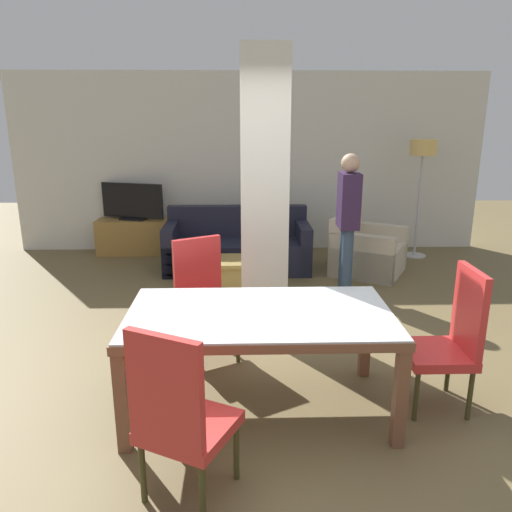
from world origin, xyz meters
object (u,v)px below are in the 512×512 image
object	(u,v)px
coffee_table	(227,275)
tv_stand	(135,237)
dining_table	(260,330)
bottle	(217,249)
armchair	(366,253)
floor_lamp	(423,158)
dining_chair_head_right	(450,337)
dining_chair_near_left	(179,414)
tv_screen	(132,202)
standing_person	(348,215)
dining_chair_far_left	(203,297)
sofa	(237,248)

from	to	relation	value
coffee_table	tv_stand	xyz separation A→B (m)	(-1.47, 1.79, 0.05)
dining_table	bottle	xyz separation A→B (m)	(-0.42, 2.62, -0.11)
armchair	floor_lamp	bearing A→B (deg)	158.91
dining_table	dining_chair_head_right	distance (m)	1.37
coffee_table	dining_chair_near_left	bearing A→B (deg)	-92.65
bottle	tv_screen	distance (m)	2.17
dining_table	floor_lamp	bearing A→B (deg)	58.07
dining_table	coffee_table	size ratio (longest dim) A/B	2.76
floor_lamp	standing_person	xyz separation A→B (m)	(-1.38, -1.56, -0.52)
armchair	standing_person	xyz separation A→B (m)	(-0.44, -0.77, 0.68)
dining_chair_head_right	coffee_table	bearing A→B (deg)	33.79
dining_chair_head_right	floor_lamp	bearing A→B (deg)	-15.79
dining_chair_head_right	coffee_table	xyz separation A→B (m)	(-1.67, 2.49, -0.34)
dining_chair_near_left	dining_chair_far_left	bearing A→B (deg)	116.92
dining_table	standing_person	world-z (taller)	standing_person
floor_lamp	tv_stand	bearing A→B (deg)	176.32
tv_stand	bottle	bearing A→B (deg)	-51.03
tv_screen	bottle	bearing A→B (deg)	146.28
dining_chair_head_right	coffee_table	world-z (taller)	dining_chair_head_right
dining_chair_far_left	bottle	distance (m)	1.75
dining_chair_head_right	dining_chair_near_left	bearing A→B (deg)	116.37
sofa	tv_stand	distance (m)	1.78
tv_screen	dining_table	bearing A→B (deg)	129.76
standing_person	bottle	bearing A→B (deg)	85.48
dining_table	tv_screen	size ratio (longest dim) A/B	1.93
dining_table	sofa	world-z (taller)	sofa
dining_table	dining_chair_near_left	distance (m)	1.02
dining_table	bottle	size ratio (longest dim) A/B	7.18
dining_chair_far_left	tv_screen	bearing A→B (deg)	-96.98
sofa	tv_screen	distance (m)	1.86
sofa	armchair	size ratio (longest dim) A/B	1.66
coffee_table	armchair	bearing A→B (deg)	21.59
dining_chair_near_left	coffee_table	bearing A→B (deg)	114.22
dining_table	tv_stand	distance (m)	4.65
dining_chair_far_left	armchair	bearing A→B (deg)	-158.45
dining_chair_head_right	dining_chair_far_left	world-z (taller)	same
coffee_table	tv_screen	distance (m)	2.39
sofa	tv_stand	bearing A→B (deg)	-27.13
bottle	floor_lamp	distance (m)	3.37
standing_person	dining_chair_head_right	bearing A→B (deg)	-172.67
dining_chair_far_left	bottle	xyz separation A→B (m)	(0.04, 1.75, -0.04)
coffee_table	bottle	bearing A→B (deg)	133.62
floor_lamp	sofa	bearing A→B (deg)	-168.66
dining_chair_head_right	tv_screen	world-z (taller)	tv_screen
dining_chair_head_right	tv_screen	xyz separation A→B (m)	(-3.14, 4.28, 0.25)
bottle	tv_screen	xyz separation A→B (m)	(-1.35, 1.67, 0.29)
tv_screen	sofa	bearing A→B (deg)	170.18
coffee_table	floor_lamp	size ratio (longest dim) A/B	0.39
armchair	coffee_table	world-z (taller)	armchair
dining_table	floor_lamp	size ratio (longest dim) A/B	1.07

